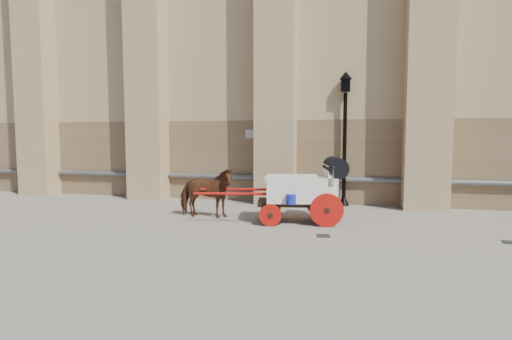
# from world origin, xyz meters

# --- Properties ---
(ground) EXTENTS (90.00, 90.00, 0.00)m
(ground) POSITION_xyz_m (0.00, 0.00, 0.00)
(ground) COLOR gray
(ground) RESTS_ON ground
(horse) EXTENTS (0.83, 1.78, 1.49)m
(horse) POSITION_xyz_m (-2.54, 0.68, 0.75)
(horse) COLOR brown
(horse) RESTS_ON ground
(carriage) EXTENTS (4.31, 1.88, 1.83)m
(carriage) POSITION_xyz_m (0.41, 0.78, 0.99)
(carriage) COLOR black
(carriage) RESTS_ON ground
(street_lamp) EXTENTS (0.43, 0.43, 4.62)m
(street_lamp) POSITION_xyz_m (1.39, 3.80, 2.47)
(street_lamp) COLOR black
(street_lamp) RESTS_ON ground
(drain_grate_near) EXTENTS (0.38, 0.38, 0.01)m
(drain_grate_near) POSITION_xyz_m (1.02, -0.76, 0.01)
(drain_grate_near) COLOR black
(drain_grate_near) RESTS_ON ground
(drain_grate_far) EXTENTS (0.36, 0.36, 0.01)m
(drain_grate_far) POSITION_xyz_m (5.19, -0.37, 0.01)
(drain_grate_far) COLOR black
(drain_grate_far) RESTS_ON ground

